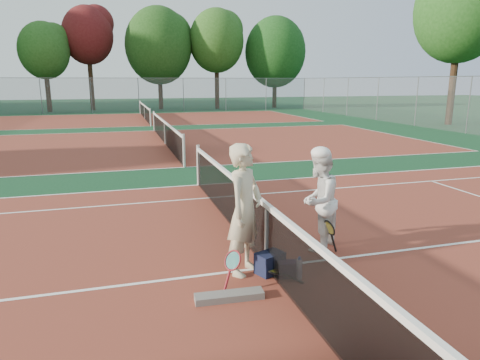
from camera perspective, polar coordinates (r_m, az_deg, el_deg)
The scene contains 23 objects.
ground at distance 6.64m, azimuth 3.49°, elevation -11.60°, with size 130.00×130.00×0.00m, color #0E351C.
court_main at distance 6.64m, azimuth 3.49°, elevation -11.57°, with size 23.77×10.97×0.01m, color maroon.
court_far_a at distance 19.48m, azimuth -9.91°, elevation 4.75°, with size 23.77×10.97×0.01m, color maroon.
court_far_b at distance 32.85m, azimuth -12.57°, elevation 7.97°, with size 23.77×10.97×0.01m, color maroon.
net_main at distance 6.44m, azimuth 3.55°, elevation -7.47°, with size 0.10×10.98×1.02m, color black, non-canonical shape.
net_far_a at distance 19.41m, azimuth -9.97°, elevation 6.23°, with size 0.10×10.98×1.02m, color black, non-canonical shape.
net_far_b at distance 32.81m, azimuth -12.61°, elevation 8.85°, with size 0.10×10.98×1.02m, color black, non-canonical shape.
fence_back at distance 39.75m, azimuth -13.36°, elevation 10.94°, with size 32.00×0.06×3.00m, color slate, non-canonical shape.
player_a at distance 6.16m, azimuth 0.65°, elevation -3.98°, with size 0.70×0.46×1.92m, color beige.
player_b at distance 7.18m, azimuth 10.46°, elevation -2.73°, with size 0.82×0.64×1.68m, color white.
racket_red at distance 5.92m, azimuth -0.98°, elevation -11.95°, with size 0.34×0.27×0.52m, color maroon, non-canonical shape.
racket_black_held at distance 7.17m, azimuth 11.78°, elevation -7.47°, with size 0.24×0.27×0.57m, color black, non-canonical shape.
racket_spare at distance 6.34m, azimuth 4.54°, elevation -12.11°, with size 0.59×0.27×0.15m, color black, non-canonical shape.
sports_bag_navy at distance 6.42m, azimuth 4.00°, elevation -10.96°, with size 0.40×0.27×0.31m, color black.
sports_bag_purple at distance 6.35m, azimuth 6.33°, elevation -11.73°, with size 0.28×0.19×0.23m, color black.
net_cover_canvas at distance 5.74m, azimuth -1.43°, elevation -15.24°, with size 0.90×0.21×0.09m, color #5E5955.
water_bottle at distance 6.28m, azimuth 7.89°, elevation -11.71°, with size 0.09×0.09×0.30m, color #C8DDFD.
tree_back_1 at distance 43.06m, azimuth -24.67°, elevation 15.39°, with size 4.34×4.34×7.86m.
tree_back_maroon at distance 44.13m, azimuth -19.66°, elevation 17.68°, with size 4.64×4.64×9.55m.
tree_back_3 at distance 43.86m, azimuth -10.80°, elevation 17.17°, with size 6.38×6.38×9.72m.
tree_back_4 at distance 44.25m, azimuth -3.16°, elevation 18.02°, with size 5.38×5.38×9.68m.
tree_back_5 at distance 45.83m, azimuth 4.72°, elevation 16.61°, with size 6.20×6.20×9.17m.
tree_right_1 at distance 31.16m, azimuth 27.33°, elevation 19.41°, with size 5.48×5.48×10.11m.
Camera 1 is at (-2.05, -5.67, 2.77)m, focal length 32.00 mm.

